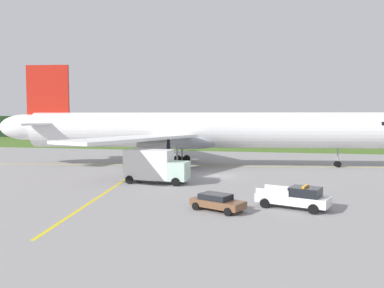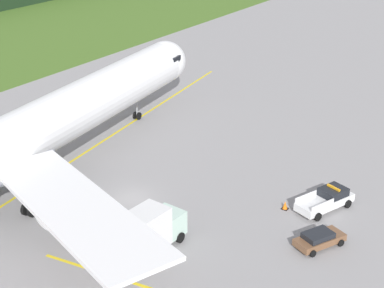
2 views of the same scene
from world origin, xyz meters
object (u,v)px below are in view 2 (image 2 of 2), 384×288
object	(u,v)px
ops_pickup_truck	(327,200)
catering_truck	(145,232)
staff_car	(319,239)
apron_cone	(285,205)
airliner	(20,140)

from	to	relation	value
ops_pickup_truck	catering_truck	distance (m)	17.07
ops_pickup_truck	catering_truck	xyz separation A→B (m)	(-14.53, 8.91, 1.01)
staff_car	apron_cone	distance (m)	6.23
catering_truck	apron_cone	distance (m)	13.83
staff_car	airliner	bearing A→B (deg)	104.47
staff_car	catering_truck	bearing A→B (deg)	128.37
airliner	staff_car	bearing A→B (deg)	-75.53
airliner	ops_pickup_truck	xyz separation A→B (m)	(12.80, -24.62, -4.27)
airliner	catering_truck	xyz separation A→B (m)	(-1.73, -15.71, -3.26)
catering_truck	apron_cone	size ratio (longest dim) A/B	9.55
airliner	catering_truck	distance (m)	16.14
staff_car	apron_cone	size ratio (longest dim) A/B	6.12
ops_pickup_truck	catering_truck	size ratio (longest dim) A/B	0.84
airliner	apron_cone	xyz separation A→B (m)	(10.67, -21.65, -4.81)
ops_pickup_truck	airliner	bearing A→B (deg)	117.46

